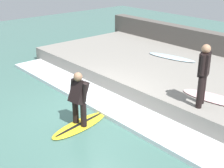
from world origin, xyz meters
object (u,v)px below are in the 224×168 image
at_px(surfboard_riding, 80,125).
at_px(surfboard_waiting_near, 214,98).
at_px(surfboard_spare, 171,57).
at_px(surfer_waiting_near, 203,72).
at_px(surfer_riding, 79,96).

distance_m(surfboard_riding, surfboard_waiting_near, 3.41).
bearing_deg(surfboard_riding, surfboard_spare, 12.43).
relative_size(surfboard_riding, surfboard_waiting_near, 1.01).
xyz_separation_m(surfer_waiting_near, surfboard_waiting_near, (0.56, -0.04, -0.82)).
bearing_deg(surfboard_waiting_near, surfboard_riding, 146.44).
bearing_deg(surfer_waiting_near, surfboard_waiting_near, -4.42).
distance_m(surfer_riding, surfboard_spare, 4.84).
distance_m(surfer_waiting_near, surfboard_waiting_near, 0.99).
bearing_deg(surfboard_spare, surfboard_riding, -167.57).
bearing_deg(surfboard_riding, surfer_riding, -90.00).
xyz_separation_m(surfer_riding, surfer_waiting_near, (2.25, -1.82, 0.57)).
distance_m(surfer_riding, surfer_waiting_near, 2.95).
bearing_deg(surfer_riding, surfer_waiting_near, -38.99).
relative_size(surfboard_riding, surfboard_spare, 0.96).
height_order(surfboard_riding, surfboard_spare, surfboard_spare).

